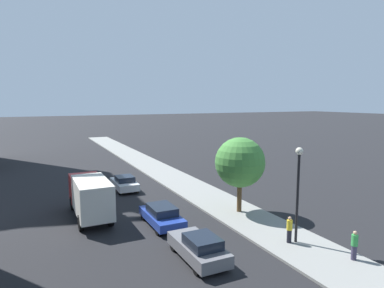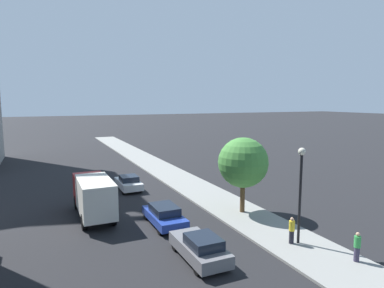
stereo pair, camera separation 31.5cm
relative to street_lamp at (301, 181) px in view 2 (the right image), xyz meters
name	(u,v)px [view 2 (the right image)]	position (x,y,z in m)	size (l,w,h in m)	color
sidewalk	(259,223)	(-0.11, 3.78, -3.83)	(4.20, 120.00, 0.15)	gray
street_lamp	(301,181)	(0.00, 0.00, 0.00)	(0.44, 0.44, 5.73)	black
street_tree	(243,163)	(0.08, 6.14, 0.04)	(3.77, 3.77, 5.70)	brown
car_blue	(164,215)	(-6.11, 6.44, -3.20)	(1.90, 4.43, 1.40)	#233D9E
car_gray	(200,247)	(-6.11, 0.79, -3.20)	(1.85, 4.37, 1.46)	slate
car_white	(129,183)	(-6.11, 16.50, -3.21)	(1.88, 4.10, 1.41)	silver
box_truck	(93,194)	(-10.31, 10.00, -2.16)	(2.25, 6.90, 3.04)	#B21E1E
pedestrian_green_shirt	(357,247)	(1.18, -3.06, -2.95)	(0.34, 0.34, 1.59)	#38334C
pedestrian_yellow_shirt	(292,230)	(-0.42, 0.11, -2.95)	(0.34, 0.34, 1.60)	black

